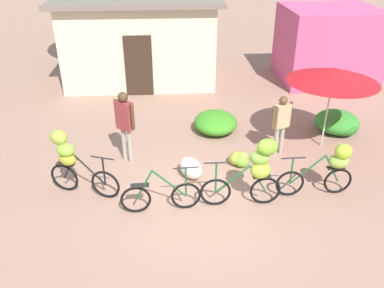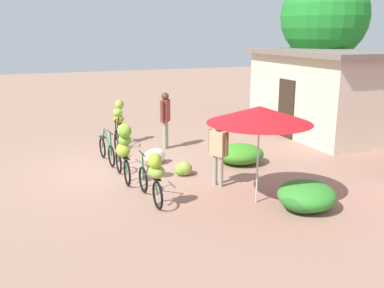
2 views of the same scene
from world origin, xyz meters
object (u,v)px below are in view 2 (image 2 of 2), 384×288
object	(u,v)px
tree_behind_building	(325,17)
bicycle_near_pile	(107,150)
building_low	(319,92)
bicycle_leftmost	(119,119)
banana_pile_on_ground	(184,169)
person_vendor	(165,114)
market_umbrella	(260,115)
person_bystander	(218,148)
produce_sack	(155,156)
bicycle_by_shop	(154,174)
bicycle_center_loaded	(124,148)

from	to	relation	value
tree_behind_building	bicycle_near_pile	xyz separation A→B (m)	(2.49, -9.09, -3.77)
building_low	bicycle_near_pile	size ratio (longest dim) A/B	3.51
bicycle_leftmost	bicycle_near_pile	bearing A→B (deg)	-22.40
banana_pile_on_ground	person_vendor	world-z (taller)	person_vendor
market_umbrella	person_vendor	world-z (taller)	market_umbrella
tree_behind_building	banana_pile_on_ground	distance (m)	9.51
bicycle_near_pile	person_vendor	distance (m)	2.29
building_low	person_bystander	distance (m)	6.67
produce_sack	person_bystander	bearing A→B (deg)	21.61
market_umbrella	person_bystander	xyz separation A→B (m)	(-1.25, -0.33, -0.99)
banana_pile_on_ground	produce_sack	xyz separation A→B (m)	(-1.19, -0.41, 0.05)
market_umbrella	bicycle_by_shop	bearing A→B (deg)	-107.38
bicycle_near_pile	bicycle_by_shop	distance (m)	3.53
building_low	person_vendor	bearing A→B (deg)	-91.08
bicycle_center_loaded	person_vendor	size ratio (longest dim) A/B	0.93
market_umbrella	bicycle_center_loaded	distance (m)	3.42
bicycle_by_shop	building_low	bearing A→B (deg)	119.77
market_umbrella	bicycle_near_pile	xyz separation A→B (m)	(-4.15, -2.41, -1.58)
market_umbrella	produce_sack	xyz separation A→B (m)	(-3.49, -1.22, -1.70)
person_bystander	banana_pile_on_ground	bearing A→B (deg)	-155.41
tree_behind_building	market_umbrella	world-z (taller)	tree_behind_building
tree_behind_building	bicycle_center_loaded	xyz separation A→B (m)	(4.37, -9.01, -3.22)
tree_behind_building	banana_pile_on_ground	bearing A→B (deg)	-59.81
bicycle_near_pile	person_vendor	size ratio (longest dim) A/B	0.90
market_umbrella	person_vendor	xyz separation A→B (m)	(-4.96, -0.40, -0.83)
person_vendor	tree_behind_building	bearing A→B (deg)	103.38
tree_behind_building	person_bystander	xyz separation A→B (m)	(5.40, -7.00, -3.17)
market_umbrella	bicycle_center_loaded	world-z (taller)	market_umbrella
bicycle_near_pile	banana_pile_on_ground	distance (m)	2.46
tree_behind_building	bicycle_center_loaded	bearing A→B (deg)	-64.14
person_vendor	bicycle_by_shop	bearing A→B (deg)	-21.38
person_vendor	person_bystander	bearing A→B (deg)	1.16
bicycle_leftmost	produce_sack	size ratio (longest dim) A/B	2.18
bicycle_near_pile	produce_sack	distance (m)	1.38
market_umbrella	bicycle_center_loaded	bearing A→B (deg)	-134.16
tree_behind_building	market_umbrella	size ratio (longest dim) A/B	2.66
bicycle_by_shop	person_vendor	xyz separation A→B (m)	(-4.31, 1.69, 0.39)
bicycle_leftmost	bicycle_by_shop	distance (m)	5.35
person_vendor	person_bystander	size ratio (longest dim) A/B	1.15
building_low	person_bystander	bearing A→B (deg)	-57.13
market_umbrella	person_bystander	world-z (taller)	market_umbrella
market_umbrella	person_vendor	distance (m)	5.05
bicycle_leftmost	banana_pile_on_ground	xyz separation A→B (m)	(3.69, 0.85, -0.66)
building_low	banana_pile_on_ground	distance (m)	6.71
bicycle_near_pile	person_bystander	distance (m)	3.62
person_bystander	market_umbrella	bearing A→B (deg)	14.77
tree_behind_building	banana_pile_on_ground	size ratio (longest dim) A/B	9.45
tree_behind_building	person_vendor	world-z (taller)	tree_behind_building
person_vendor	banana_pile_on_ground	bearing A→B (deg)	-8.61
tree_behind_building	person_vendor	size ratio (longest dim) A/B	3.29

